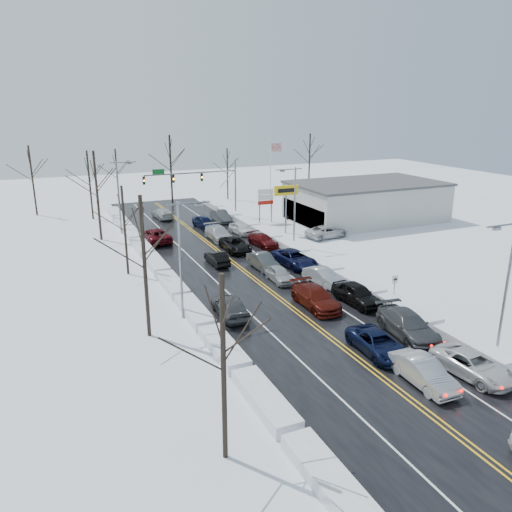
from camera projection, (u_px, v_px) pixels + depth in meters
name	position (u px, v px, depth m)	size (l,w,h in m)	color
ground	(262.00, 285.00, 44.87)	(160.00, 160.00, 0.00)	white
road_surface	(253.00, 278.00, 46.62)	(14.00, 84.00, 0.01)	black
snow_bank_left	(174.00, 290.00, 43.69)	(1.58, 72.00, 0.73)	silver
snow_bank_right	(323.00, 268.00, 49.55)	(1.58, 72.00, 0.73)	silver
traffic_signal_mast	(201.00, 180.00, 69.06)	(13.28, 0.39, 8.00)	slate
tires_plus_sign	(286.00, 194.00, 61.44)	(3.20, 0.34, 6.00)	slate
used_vehicles_sign	(266.00, 199.00, 67.18)	(2.20, 0.22, 4.65)	slate
speed_limit_sign	(395.00, 284.00, 40.56)	(0.55, 0.09, 2.35)	slate
flagpole	(272.00, 170.00, 75.21)	(1.87, 1.20, 10.00)	silver
dealership_building	(366.00, 201.00, 69.08)	(20.40, 12.40, 5.30)	beige
streetlight_se	(506.00, 279.00, 30.77)	(3.20, 0.25, 9.00)	slate
streetlight_ne	(293.00, 201.00, 55.25)	(3.20, 0.25, 9.00)	slate
streetlight_sw	(183.00, 251.00, 36.61)	(3.20, 0.25, 9.00)	slate
streetlight_nw	(120.00, 191.00, 61.09)	(3.20, 0.25, 9.00)	slate
tree_left_a	(223.00, 334.00, 21.29)	(3.60, 3.60, 9.00)	#2D231C
tree_left_b	(143.00, 240.00, 33.13)	(4.00, 4.00, 10.00)	#2D231C
tree_left_c	(123.00, 213.00, 46.07)	(3.40, 3.40, 8.50)	#2D231C
tree_left_d	(96.00, 178.00, 57.63)	(4.20, 4.20, 10.50)	#2D231C
tree_left_e	(89.00, 172.00, 68.48)	(3.80, 3.80, 9.50)	#2D231C
tree_far_a	(31.00, 167.00, 70.85)	(4.00, 4.00, 10.00)	#2D231C
tree_far_b	(116.00, 167.00, 76.55)	(3.60, 3.60, 9.00)	#2D231C
tree_far_c	(170.00, 157.00, 77.48)	(4.40, 4.40, 11.00)	#2D231C
tree_far_d	(227.00, 164.00, 83.16)	(3.40, 3.40, 8.50)	#2D231C
tree_far_e	(310.00, 151.00, 89.36)	(4.20, 4.20, 10.50)	#2D231C
queued_car_1	(422.00, 384.00, 29.14)	(1.64, 4.69, 1.55)	#AAADB3
queued_car_2	(377.00, 353.00, 32.71)	(2.33, 5.06, 1.41)	black
queued_car_3	(315.00, 307.00, 40.11)	(2.29, 5.62, 1.63)	#4B100A
queued_car_4	(279.00, 281.00, 45.81)	(1.63, 4.05, 1.38)	#A4A8AC
queued_car_5	(263.00, 269.00, 49.19)	(1.64, 4.69, 1.55)	#3D3F41
queued_car_6	(235.00, 251.00, 55.23)	(2.47, 5.37, 1.49)	black
queued_car_7	(218.00, 239.00, 59.88)	(2.23, 5.48, 1.59)	#A5A7AD
queued_car_8	(204.00, 228.00, 65.37)	(1.84, 4.57, 1.56)	black
queued_car_10	(471.00, 375.00, 30.03)	(2.37, 5.14, 1.43)	silver
queued_car_11	(407.00, 336.00, 35.06)	(2.39, 5.88, 1.71)	#3C3E41
queued_car_12	(356.00, 304.00, 40.73)	(2.02, 5.02, 1.71)	black
queued_car_13	(323.00, 284.00, 45.09)	(1.54, 4.43, 1.46)	#AFB3B8
queued_car_14	(294.00, 266.00, 50.15)	(2.60, 5.64, 1.57)	black
queued_car_15	(263.00, 246.00, 57.03)	(1.91, 4.69, 1.36)	#46090A
queued_car_16	(241.00, 234.00, 62.36)	(1.68, 4.17, 1.42)	white
queued_car_17	(221.00, 222.00, 68.78)	(1.66, 4.75, 1.57)	#404345
oncoming_car_0	(217.00, 264.00, 50.58)	(1.45, 4.16, 1.37)	black
oncoming_car_1	(156.00, 242.00, 58.77)	(2.76, 5.98, 1.66)	#4F0A11
oncoming_car_2	(163.00, 218.00, 70.69)	(2.07, 5.10, 1.48)	#B9B9BB
oncoming_car_3	(230.00, 316.00, 38.39)	(1.99, 4.95, 1.69)	#424447
parked_car_0	(327.00, 238.00, 60.64)	(2.49, 5.40, 1.50)	silver
parked_car_1	(330.00, 228.00, 65.09)	(2.33, 5.73, 1.66)	#3B3E40
parked_car_2	(299.00, 222.00, 68.78)	(1.84, 4.58, 1.56)	black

